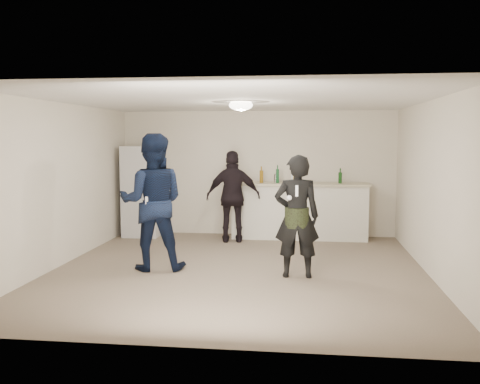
# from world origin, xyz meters

# --- Properties ---
(floor) EXTENTS (6.00, 6.00, 0.00)m
(floor) POSITION_xyz_m (0.00, 0.00, 0.00)
(floor) COLOR #6B5B4C
(floor) RESTS_ON ground
(ceiling) EXTENTS (6.00, 6.00, 0.00)m
(ceiling) POSITION_xyz_m (0.00, 0.00, 2.50)
(ceiling) COLOR silver
(ceiling) RESTS_ON wall_back
(wall_back) EXTENTS (6.00, 0.00, 6.00)m
(wall_back) POSITION_xyz_m (0.00, 3.00, 1.25)
(wall_back) COLOR beige
(wall_back) RESTS_ON floor
(wall_front) EXTENTS (6.00, 0.00, 6.00)m
(wall_front) POSITION_xyz_m (0.00, -3.00, 1.25)
(wall_front) COLOR beige
(wall_front) RESTS_ON floor
(wall_left) EXTENTS (0.00, 6.00, 6.00)m
(wall_left) POSITION_xyz_m (-2.75, 0.00, 1.25)
(wall_left) COLOR beige
(wall_left) RESTS_ON floor
(wall_right) EXTENTS (0.00, 6.00, 6.00)m
(wall_right) POSITION_xyz_m (2.75, 0.00, 1.25)
(wall_right) COLOR beige
(wall_right) RESTS_ON floor
(counter) EXTENTS (2.60, 0.56, 1.05)m
(counter) POSITION_xyz_m (0.86, 2.67, 0.53)
(counter) COLOR silver
(counter) RESTS_ON floor
(counter_top) EXTENTS (2.68, 0.64, 0.04)m
(counter_top) POSITION_xyz_m (0.86, 2.67, 1.07)
(counter_top) COLOR #C2B696
(counter_top) RESTS_ON counter
(fridge) EXTENTS (0.70, 0.70, 1.80)m
(fridge) POSITION_xyz_m (-2.26, 2.60, 0.90)
(fridge) COLOR silver
(fridge) RESTS_ON floor
(fridge_handle) EXTENTS (0.02, 0.02, 0.60)m
(fridge_handle) POSITION_xyz_m (-1.98, 2.23, 1.30)
(fridge_handle) COLOR silver
(fridge_handle) RESTS_ON fridge
(ceiling_dome) EXTENTS (0.36, 0.36, 0.16)m
(ceiling_dome) POSITION_xyz_m (0.00, 0.30, 2.45)
(ceiling_dome) COLOR white
(ceiling_dome) RESTS_ON ceiling
(shaker) EXTENTS (0.08, 0.08, 0.17)m
(shaker) POSITION_xyz_m (0.40, 2.74, 1.18)
(shaker) COLOR #A8A9AD
(shaker) RESTS_ON counter_top
(man) EXTENTS (1.10, 0.93, 2.03)m
(man) POSITION_xyz_m (-1.27, -0.09, 1.01)
(man) COLOR #0E1C3C
(man) RESTS_ON floor
(woman) EXTENTS (0.66, 0.46, 1.73)m
(woman) POSITION_xyz_m (0.86, -0.28, 0.86)
(woman) COLOR black
(woman) RESTS_ON floor
(camo_shorts) EXTENTS (0.34, 0.34, 0.28)m
(camo_shorts) POSITION_xyz_m (0.86, -0.28, 0.85)
(camo_shorts) COLOR #273418
(camo_shorts) RESTS_ON woman
(spectator) EXTENTS (1.06, 0.56, 1.73)m
(spectator) POSITION_xyz_m (-0.37, 2.16, 0.86)
(spectator) COLOR black
(spectator) RESTS_ON floor
(remote_man) EXTENTS (0.04, 0.04, 0.15)m
(remote_man) POSITION_xyz_m (-1.27, -0.37, 1.05)
(remote_man) COLOR silver
(remote_man) RESTS_ON man
(nunchuk_man) EXTENTS (0.07, 0.07, 0.07)m
(nunchuk_man) POSITION_xyz_m (-1.15, -0.34, 0.98)
(nunchuk_man) COLOR silver
(nunchuk_man) RESTS_ON man
(remote_woman) EXTENTS (0.04, 0.04, 0.15)m
(remote_woman) POSITION_xyz_m (0.86, -0.53, 1.25)
(remote_woman) COLOR white
(remote_woman) RESTS_ON woman
(nunchuk_woman) EXTENTS (0.07, 0.07, 0.07)m
(nunchuk_woman) POSITION_xyz_m (0.76, -0.50, 1.15)
(nunchuk_woman) COLOR white
(nunchuk_woman) RESTS_ON woman
(bottle_cluster) EXTENTS (1.59, 0.27, 0.27)m
(bottle_cluster) POSITION_xyz_m (0.72, 2.71, 1.20)
(bottle_cluster) COLOR #875E13
(bottle_cluster) RESTS_ON counter_top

